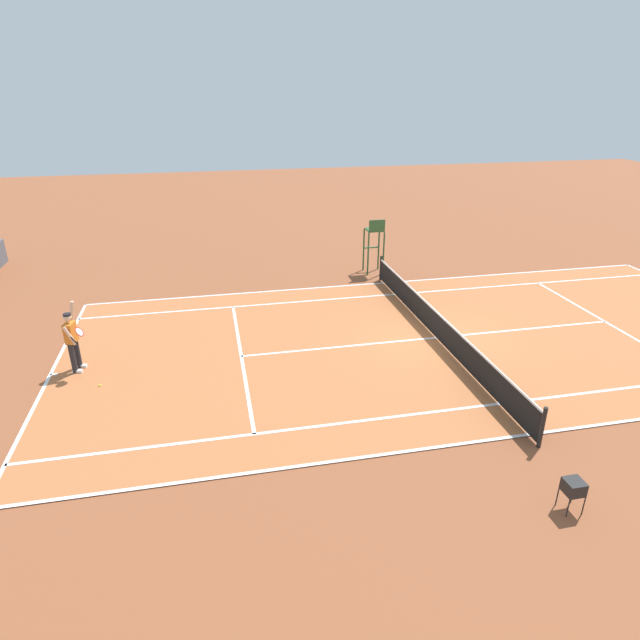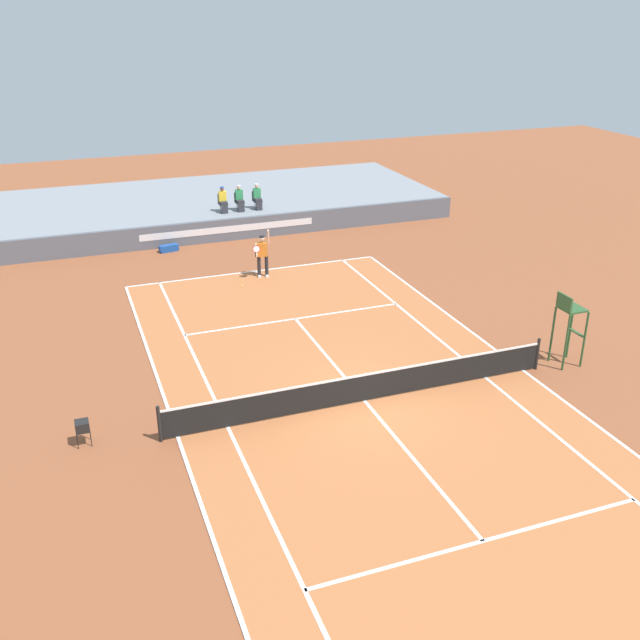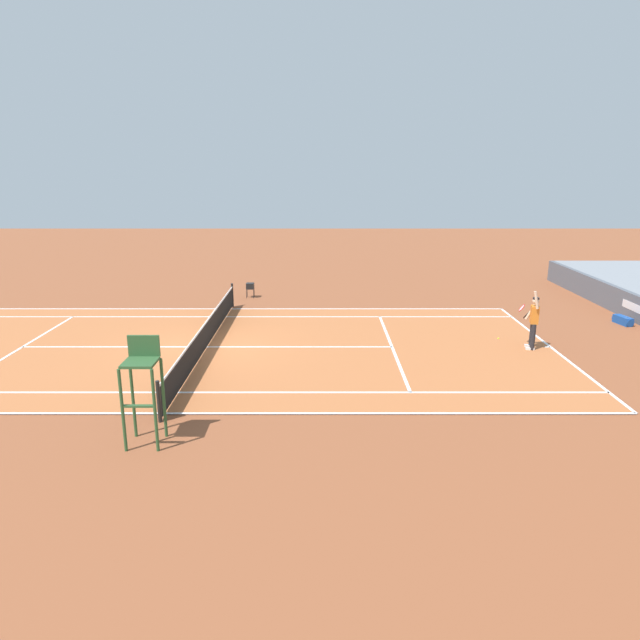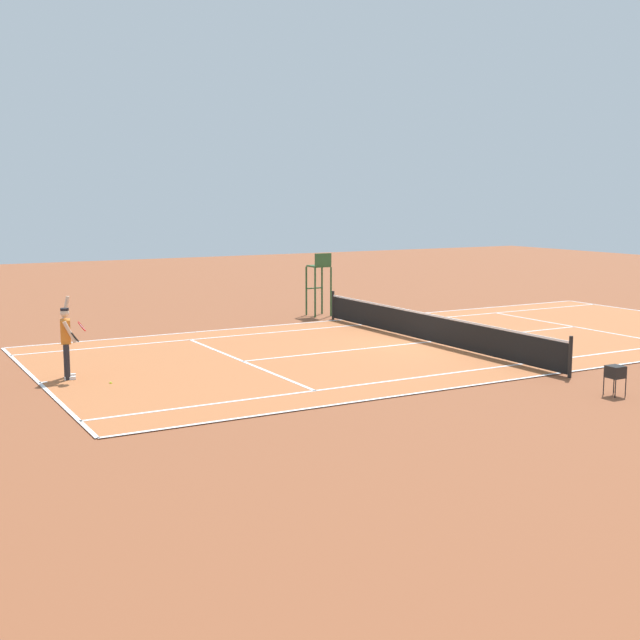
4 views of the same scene
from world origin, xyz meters
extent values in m
plane|color=brown|center=(0.00, 0.00, 0.00)|extent=(80.00, 80.00, 0.00)
cube|color=#B76638|center=(0.00, 0.00, 0.01)|extent=(10.98, 23.78, 0.02)
cube|color=white|center=(0.00, 11.89, 0.02)|extent=(10.98, 0.10, 0.01)
cube|color=white|center=(-5.49, 0.00, 0.02)|extent=(0.10, 23.78, 0.01)
cube|color=white|center=(5.49, 0.00, 0.02)|extent=(0.10, 23.78, 0.01)
cube|color=white|center=(-4.11, 0.00, 0.02)|extent=(0.10, 23.78, 0.01)
cube|color=white|center=(4.11, 0.00, 0.02)|extent=(0.10, 23.78, 0.01)
cube|color=white|center=(0.00, 6.40, 0.02)|extent=(8.22, 0.10, 0.01)
cube|color=white|center=(0.00, -6.40, 0.02)|extent=(8.22, 0.10, 0.01)
cube|color=white|center=(0.00, 0.00, 0.02)|extent=(0.10, 12.80, 0.01)
cube|color=white|center=(0.00, 11.79, 0.02)|extent=(0.10, 0.20, 0.01)
cylinder|color=black|center=(-5.94, 0.00, 0.54)|extent=(0.10, 0.10, 1.07)
cylinder|color=black|center=(5.94, 0.00, 0.54)|extent=(0.10, 0.10, 1.07)
cube|color=black|center=(0.00, 0.00, 0.48)|extent=(11.78, 0.02, 0.84)
cube|color=white|center=(0.00, 0.00, 0.90)|extent=(11.78, 0.03, 0.06)
cylinder|color=#232328|center=(0.31, 11.13, 0.46)|extent=(0.15, 0.15, 0.92)
cylinder|color=#232328|center=(0.00, 11.20, 0.46)|extent=(0.15, 0.15, 0.92)
cube|color=white|center=(0.30, 11.07, 0.05)|extent=(0.18, 0.30, 0.10)
cube|color=white|center=(-0.01, 11.14, 0.05)|extent=(0.18, 0.30, 0.10)
cube|color=orange|center=(0.16, 11.16, 1.22)|extent=(0.44, 0.32, 0.60)
sphere|color=beige|center=(0.16, 11.16, 1.69)|extent=(0.22, 0.22, 0.22)
cylinder|color=black|center=(0.16, 11.16, 1.78)|extent=(0.21, 0.21, 0.06)
cylinder|color=beige|center=(0.40, 11.08, 1.78)|extent=(0.13, 0.23, 0.61)
cylinder|color=beige|center=(-0.12, 11.12, 1.24)|extent=(0.16, 0.34, 0.56)
cylinder|color=black|center=(-0.18, 11.01, 1.11)|extent=(0.08, 0.19, 0.25)
torus|color=red|center=(-0.18, 10.84, 1.37)|extent=(0.34, 0.26, 0.26)
cylinder|color=silver|center=(-0.18, 10.84, 1.37)|extent=(0.30, 0.21, 0.22)
sphere|color=#D1E533|center=(-0.97, 10.38, 0.03)|extent=(0.07, 0.07, 0.07)
cylinder|color=#2D562D|center=(7.40, 0.35, 0.95)|extent=(0.07, 0.07, 1.90)
cylinder|color=#2D562D|center=(7.40, -0.35, 0.95)|extent=(0.07, 0.07, 1.90)
cylinder|color=#2D562D|center=(6.70, 0.35, 0.95)|extent=(0.07, 0.07, 1.90)
cylinder|color=#2D562D|center=(6.70, -0.35, 0.95)|extent=(0.07, 0.07, 1.90)
cube|color=#2D562D|center=(7.05, 0.00, 1.93)|extent=(0.70, 0.70, 0.06)
cube|color=#2D562D|center=(6.70, 0.00, 2.20)|extent=(0.06, 0.70, 0.48)
cube|color=#2D562D|center=(7.37, 0.00, 1.04)|extent=(0.10, 0.70, 0.04)
cube|color=#194799|center=(-3.04, 15.95, 0.16)|extent=(0.88, 0.46, 0.32)
cylinder|color=#194799|center=(-3.45, 15.88, 0.16)|extent=(0.12, 0.33, 0.32)
cylinder|color=#194799|center=(-2.63, 16.03, 0.16)|extent=(0.12, 0.33, 0.32)
cube|color=black|center=(-7.86, 0.56, 0.56)|extent=(0.36, 0.36, 0.28)
cylinder|color=black|center=(-8.03, 0.39, 0.21)|extent=(0.02, 0.02, 0.42)
cylinder|color=black|center=(-7.69, 0.39, 0.21)|extent=(0.02, 0.02, 0.42)
cylinder|color=black|center=(-8.03, 0.73, 0.21)|extent=(0.02, 0.02, 0.42)
cylinder|color=black|center=(-7.69, 0.73, 0.21)|extent=(0.02, 0.02, 0.42)
ellipsoid|color=#D1E533|center=(-7.86, 0.56, 0.64)|extent=(0.30, 0.30, 0.12)
camera|label=1|loc=(-14.84, 7.07, 7.68)|focal=30.06mm
camera|label=2|loc=(-7.65, -16.80, 10.78)|focal=40.60mm
camera|label=3|loc=(18.65, 3.91, 6.00)|focal=31.76mm
camera|label=4|loc=(-20.83, 15.73, 4.51)|focal=46.71mm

